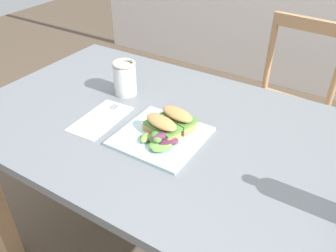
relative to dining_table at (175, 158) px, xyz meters
name	(u,v)px	position (x,y,z in m)	size (l,w,h in m)	color
ground_plane	(176,246)	(-0.04, 0.10, -0.62)	(7.35, 7.35, 0.00)	brown
dining_table	(175,158)	(0.00, 0.00, 0.00)	(1.40, 0.81, 0.74)	slate
chair_wooden_far	(284,109)	(0.16, 0.80, -0.17)	(0.44, 0.44, 0.87)	tan
plate_lunch	(161,136)	(-0.01, -0.07, 0.13)	(0.25, 0.25, 0.01)	silver
sandwich_half_front	(162,126)	(-0.01, -0.06, 0.16)	(0.13, 0.09, 0.06)	tan
sandwich_half_back	(178,118)	(0.01, 0.00, 0.16)	(0.13, 0.09, 0.06)	tan
salad_mixed_greens	(160,139)	(0.01, -0.10, 0.15)	(0.12, 0.13, 0.03)	#602D47
napkin_folded	(101,119)	(-0.23, -0.09, 0.12)	(0.11, 0.22, 0.00)	white
fork_on_napkin	(104,116)	(-0.23, -0.07, 0.13)	(0.03, 0.19, 0.00)	silver
mason_jar_iced_tea	(125,80)	(-0.27, 0.09, 0.18)	(0.08, 0.08, 0.13)	#995623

